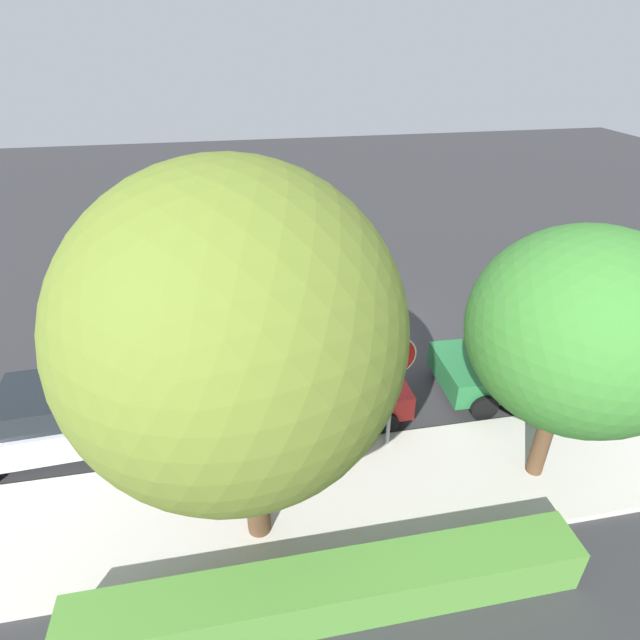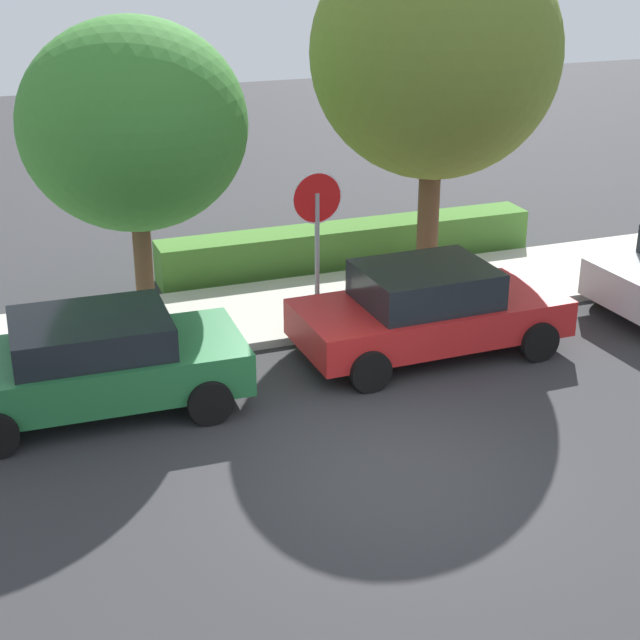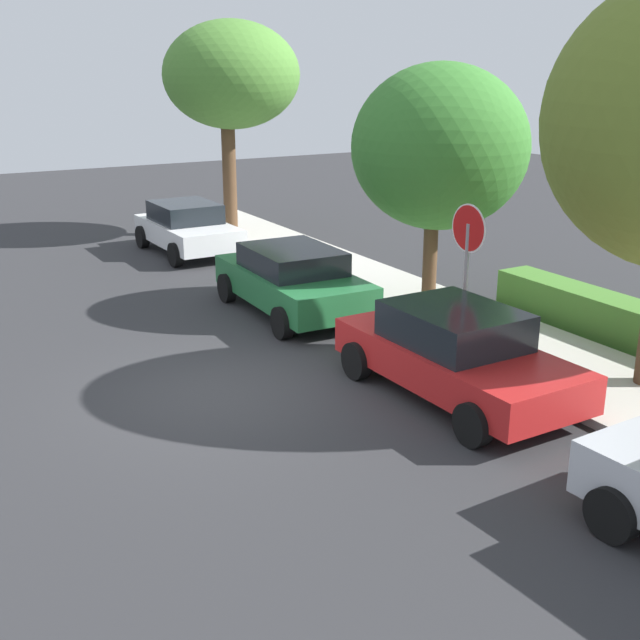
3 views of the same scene
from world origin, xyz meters
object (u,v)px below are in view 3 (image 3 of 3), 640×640
Objects in this scene: stop_sign at (467,252)px; parked_car_red at (456,353)px; parked_car_white at (187,227)px; street_tree_near_corner at (440,148)px; parked_car_green at (293,279)px; street_tree_far at (231,76)px.

parked_car_red is at bearing -42.96° from stop_sign.
street_tree_near_corner is at bearing 19.01° from parked_car_white.
stop_sign is 3.28m from street_tree_near_corner.
parked_car_green is (-3.85, -1.43, -1.20)m from stop_sign.
parked_car_red is 0.68× the size of street_tree_far.
parked_car_white is at bearing -160.99° from street_tree_near_corner.
parked_car_red is 0.84× the size of street_tree_near_corner.
street_tree_far is at bearing -177.26° from street_tree_near_corner.
street_tree_far reaches higher than parked_car_green.
street_tree_near_corner is (7.71, 2.66, 2.71)m from parked_car_white.
parked_car_green is 9.33m from street_tree_far.
street_tree_far reaches higher than street_tree_near_corner.
parked_car_red is 1.11× the size of parked_car_white.
parked_car_green is at bearing -15.89° from street_tree_far.
stop_sign is 4.28m from parked_car_green.
stop_sign is 10.46m from parked_car_white.
stop_sign reaches higher than parked_car_green.
stop_sign is 0.66× the size of parked_car_green.
parked_car_white is at bearing -172.68° from stop_sign.
parked_car_white is (-6.45, 0.10, -0.01)m from parked_car_green.
parked_car_white is 0.62× the size of street_tree_far.
stop_sign reaches higher than parked_car_white.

